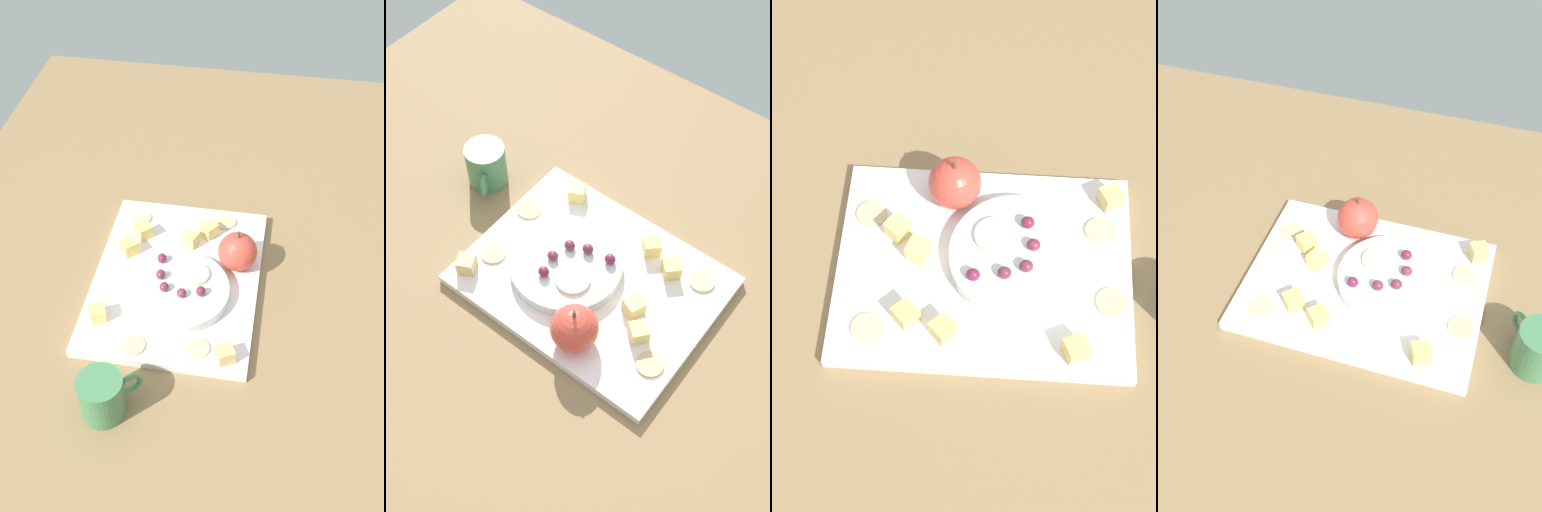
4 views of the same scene
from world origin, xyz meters
The scene contains 22 objects.
table centered at (0.00, 0.00, 1.50)cm, with size 148.19×102.74×3.01cm, color olive.
platter centered at (4.56, -1.02, 3.83)cm, with size 38.38×29.31×1.65cm, color white.
serving_dish centered at (8.82, -0.15, 5.68)cm, with size 17.91×17.91×2.05cm, color silver.
apple_whole centered at (-0.41, 9.30, 8.20)cm, with size 7.09×7.09×7.09cm, color #D44436.
apple_stem centered at (-0.41, 9.30, 12.35)cm, with size 0.50×0.50×1.20cm, color brown.
cheese_cube_0 centered at (-7.14, 3.09, 6.00)cm, with size 2.69×2.69×2.69cm, color #F1D172.
cheese_cube_1 centered at (0.02, -10.87, 6.00)cm, with size 2.69×2.69×2.69cm, color #E9C966.
cheese_cube_2 centered at (21.07, 9.80, 6.00)cm, with size 2.69×2.69×2.69cm, color #EAC271.
cheese_cube_3 centered at (16.27, -12.39, 6.00)cm, with size 2.69×2.69×2.69cm, color #F4D46A.
cheese_cube_4 centered at (-4.08, -0.41, 6.00)cm, with size 2.69×2.69×2.69cm, color #F0D176.
cheese_cube_5 centered at (-4.81, -9.17, 6.00)cm, with size 2.69×2.69×2.69cm, color #E6CC6B.
cracker_0 centered at (21.03, -5.31, 4.86)cm, with size 4.11×4.11×0.40cm, color #E1C688.
cracker_1 centered at (19.79, 5.11, 4.86)cm, with size 4.11×4.11×0.40cm, color beige.
cracker_2 centered at (-9.55, -10.91, 4.86)cm, with size 4.11×4.11×0.40cm, color beige.
cracker_3 centered at (-11.06, 5.81, 4.86)cm, with size 4.11×4.11×0.40cm, color #DDB585.
grape_0 centered at (9.90, 4.19, 7.55)cm, with size 1.80×1.62×1.70cm, color maroon.
grape_1 centered at (10.72, 0.98, 7.44)cm, with size 1.80×1.62×1.48cm, color maroon.
grape_2 centered at (7.15, -3.35, 7.53)cm, with size 1.80×1.62×1.65cm, color #69283F.
grape_3 centered at (3.24, -3.89, 7.54)cm, with size 1.80×1.62×1.66cm, color maroon.
grape_4 centered at (9.87, -2.19, 7.48)cm, with size 1.80×1.62×1.56cm, color maroon.
apple_slice_0 centered at (5.73, 2.27, 7.00)cm, with size 5.41×5.41×0.60cm, color beige.
cup centered at (32.08, -7.05, 6.88)cm, with size 7.84×8.97×7.74cm.
Camera 2 is at (-27.39, 43.79, 90.09)cm, focal length 45.40 mm.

